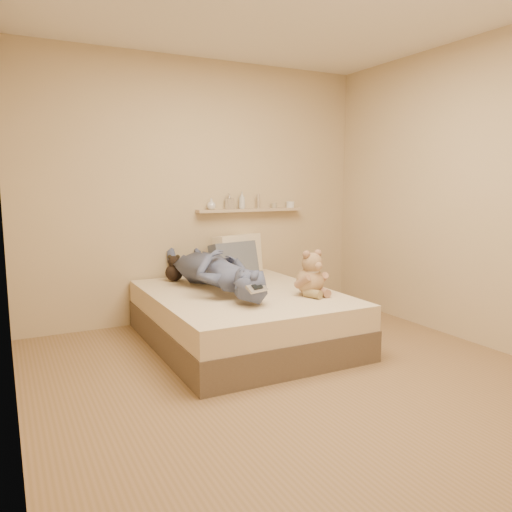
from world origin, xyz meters
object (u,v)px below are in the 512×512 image
person (214,269)px  wall_shelf (251,210)px  game_console (257,288)px  pillow_cream (238,254)px  bed (241,317)px  pillow_grey (234,260)px  dark_plush (174,270)px  teddy_bear (311,277)px

person → wall_shelf: (0.72, 0.72, 0.47)m
game_console → pillow_cream: size_ratio=0.35×
bed → game_console: size_ratio=10.00×
pillow_cream → pillow_grey: bearing=-127.7°
pillow_cream → person: bearing=-129.5°
bed → pillow_grey: pillow_grey is taller
bed → pillow_grey: bearing=70.0°
game_console → pillow_cream: bearing=70.3°
dark_plush → person: 0.57m
dark_plush → bed: bearing=-62.9°
teddy_bear → game_console: bearing=-163.2°
bed → teddy_bear: teddy_bear is taller
dark_plush → wall_shelf: bearing=11.7°
game_console → person: 0.77m
teddy_bear → pillow_cream: (-0.10, 1.22, 0.04)m
person → wall_shelf: 1.12m
bed → pillow_grey: 0.83m
pillow_cream → wall_shelf: size_ratio=0.46×
game_console → person: (-0.02, 0.76, 0.03)m
bed → dark_plush: bearing=117.1°
game_console → wall_shelf: 1.71m
dark_plush → pillow_cream: size_ratio=0.47×
dark_plush → wall_shelf: wall_shelf is taller
dark_plush → pillow_grey: (0.62, -0.03, 0.06)m
teddy_bear → pillow_cream: 1.23m
game_console → dark_plush: dark_plush is taller
teddy_bear → wall_shelf: size_ratio=0.32×
game_console → pillow_grey: pillow_grey is taller
game_console → person: bearing=91.8°
pillow_cream → dark_plush: bearing=-171.3°
teddy_bear → pillow_grey: teddy_bear is taller
person → pillow_cream: bearing=-131.5°
pillow_cream → person: 0.83m
teddy_bear → pillow_cream: pillow_cream is taller
pillow_cream → bed: bearing=-113.4°
bed → pillow_grey: size_ratio=3.80×
wall_shelf → bed: bearing=-121.2°
teddy_bear → dark_plush: size_ratio=1.50×
bed → teddy_bear: bearing=-40.1°
bed → person: (-0.17, 0.19, 0.41)m
bed → wall_shelf: (0.55, 0.91, 0.88)m
bed → dark_plush: dark_plush is taller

